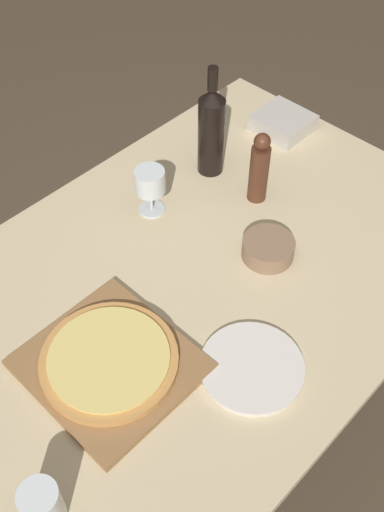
{
  "coord_description": "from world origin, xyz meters",
  "views": [
    {
      "loc": [
        0.65,
        -0.67,
        1.87
      ],
      "look_at": [
        -0.01,
        0.02,
        0.78
      ],
      "focal_mm": 42.0,
      "sensor_mm": 36.0,
      "label": 1
    }
  ],
  "objects_px": {
    "wine_glass": "(150,183)",
    "pepper_mill": "(259,169)",
    "pizza": "(109,360)",
    "small_bowl": "(268,249)"
  },
  "relations": [
    {
      "from": "wine_glass",
      "to": "pepper_mill",
      "type": "bearing_deg",
      "value": 53.53
    },
    {
      "from": "pepper_mill",
      "to": "wine_glass",
      "type": "height_order",
      "value": "pepper_mill"
    },
    {
      "from": "pizza",
      "to": "pepper_mill",
      "type": "distance_m",
      "value": 0.65
    },
    {
      "from": "pepper_mill",
      "to": "small_bowl",
      "type": "relative_size",
      "value": 1.62
    },
    {
      "from": "pepper_mill",
      "to": "pizza",
      "type": "bearing_deg",
      "value": -79.64
    },
    {
      "from": "pepper_mill",
      "to": "wine_glass",
      "type": "bearing_deg",
      "value": -126.47
    },
    {
      "from": "pizza",
      "to": "wine_glass",
      "type": "relative_size",
      "value": 2.21
    },
    {
      "from": "pepper_mill",
      "to": "wine_glass",
      "type": "relative_size",
      "value": 1.58
    },
    {
      "from": "small_bowl",
      "to": "wine_glass",
      "type": "bearing_deg",
      "value": -164.95
    },
    {
      "from": "wine_glass",
      "to": "pizza",
      "type": "bearing_deg",
      "value": -54.16
    },
    {
      "from": "pizza",
      "to": "wine_glass",
      "type": "xyz_separation_m",
      "value": [
        -0.29,
        0.4,
        0.07
      ]
    },
    {
      "from": "pepper_mill",
      "to": "small_bowl",
      "type": "xyz_separation_m",
      "value": [
        0.16,
        -0.15,
        -0.08
      ]
    },
    {
      "from": "wine_glass",
      "to": "small_bowl",
      "type": "height_order",
      "value": "wine_glass"
    },
    {
      "from": "pepper_mill",
      "to": "small_bowl",
      "type": "bearing_deg",
      "value": -42.67
    },
    {
      "from": "pizza",
      "to": "pepper_mill",
      "type": "relative_size",
      "value": 1.4
    }
  ]
}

